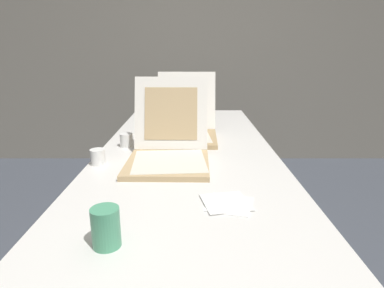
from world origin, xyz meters
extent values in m
cube|color=gray|center=(0.00, 2.60, 1.30)|extent=(10.00, 0.10, 2.60)
cube|color=silver|center=(0.00, 0.57, 0.72)|extent=(0.85, 2.06, 0.03)
cylinder|color=#38383D|center=(-0.35, 1.53, 0.35)|extent=(0.04, 0.04, 0.70)
cylinder|color=#38383D|center=(0.35, 1.53, 0.35)|extent=(0.04, 0.04, 0.70)
cube|color=tan|center=(-0.08, 0.28, 0.74)|extent=(0.35, 0.35, 0.02)
cube|color=silver|center=(-0.07, 0.28, 0.75)|extent=(0.32, 0.32, 0.00)
cube|color=white|center=(-0.07, 0.50, 0.92)|extent=(0.35, 0.12, 0.33)
cube|color=tan|center=(-0.07, 0.50, 0.92)|extent=(0.25, 0.08, 0.24)
cube|color=tan|center=(-0.02, 0.69, 0.74)|extent=(0.35, 0.35, 0.02)
cube|color=silver|center=(-0.02, 0.69, 0.75)|extent=(0.31, 0.31, 0.00)
cube|color=white|center=(-0.01, 0.92, 0.91)|extent=(0.35, 0.14, 0.32)
cube|color=tan|center=(-0.01, 0.92, 0.91)|extent=(0.25, 0.10, 0.23)
cube|color=#E5B74C|center=(-0.04, 0.63, 0.76)|extent=(0.11, 0.13, 0.01)
cube|color=tan|center=(-0.01, 0.68, 0.76)|extent=(0.07, 0.05, 0.02)
sphere|color=red|center=(-0.04, 0.62, 0.77)|extent=(0.02, 0.02, 0.02)
sphere|color=#2D6628|center=(-0.02, 0.62, 0.77)|extent=(0.02, 0.02, 0.02)
cylinder|color=white|center=(-0.38, 0.30, 0.76)|extent=(0.06, 0.06, 0.07)
cylinder|color=white|center=(-0.31, 0.57, 0.76)|extent=(0.06, 0.06, 0.07)
cylinder|color=#4C9E75|center=(-0.19, -0.30, 0.78)|extent=(0.07, 0.07, 0.10)
cube|color=white|center=(0.14, -0.08, 0.73)|extent=(0.17, 0.17, 0.00)
cube|color=white|center=(0.13, -0.07, 0.74)|extent=(0.17, 0.17, 0.00)
camera|label=1|loc=(0.03, -1.03, 1.21)|focal=30.73mm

